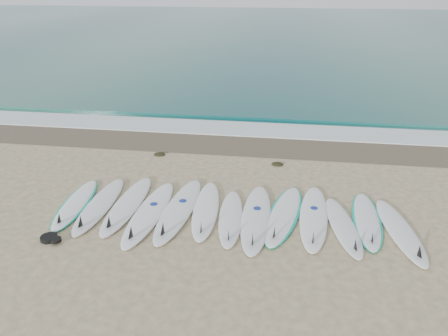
# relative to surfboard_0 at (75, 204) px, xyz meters

# --- Properties ---
(ground) EXTENTS (120.00, 120.00, 0.00)m
(ground) POSITION_rel_surfboard_0_xyz_m (3.40, 0.09, -0.04)
(ground) COLOR tan
(ocean) EXTENTS (120.00, 55.00, 0.03)m
(ocean) POSITION_rel_surfboard_0_xyz_m (3.40, 32.59, -0.03)
(ocean) COLOR #1B5852
(ocean) RESTS_ON ground
(wet_sand_band) EXTENTS (120.00, 1.80, 0.01)m
(wet_sand_band) POSITION_rel_surfboard_0_xyz_m (3.40, 4.19, -0.04)
(wet_sand_band) COLOR brown
(wet_sand_band) RESTS_ON ground
(foam_band) EXTENTS (120.00, 1.40, 0.04)m
(foam_band) POSITION_rel_surfboard_0_xyz_m (3.40, 5.59, -0.02)
(foam_band) COLOR silver
(foam_band) RESTS_ON ground
(wave_crest) EXTENTS (120.00, 1.00, 0.10)m
(wave_crest) POSITION_rel_surfboard_0_xyz_m (3.40, 7.09, 0.01)
(wave_crest) COLOR #1B5852
(wave_crest) RESTS_ON ground
(surfboard_0) EXTENTS (0.77, 2.39, 0.30)m
(surfboard_0) POSITION_rel_surfboard_0_xyz_m (0.00, 0.00, 0.00)
(surfboard_0) COLOR white
(surfboard_0) RESTS_ON ground
(surfboard_1) EXTENTS (0.59, 2.62, 0.33)m
(surfboard_1) POSITION_rel_surfboard_0_xyz_m (0.55, -0.02, 0.01)
(surfboard_1) COLOR white
(surfboard_1) RESTS_ON ground
(surfboard_2) EXTENTS (0.60, 2.73, 0.35)m
(surfboard_2) POSITION_rel_surfboard_0_xyz_m (1.14, 0.08, 0.02)
(surfboard_2) COLOR white
(surfboard_2) RESTS_ON ground
(surfboard_3) EXTENTS (0.68, 2.85, 0.36)m
(surfboard_3) POSITION_rel_surfboard_0_xyz_m (1.71, -0.20, 0.02)
(surfboard_3) COLOR white
(surfboard_3) RESTS_ON ground
(surfboard_4) EXTENTS (0.75, 2.92, 0.37)m
(surfboard_4) POSITION_rel_surfboard_0_xyz_m (2.29, 0.03, 0.02)
(surfboard_4) COLOR white
(surfboard_4) RESTS_ON ground
(surfboard_5) EXTENTS (0.75, 2.60, 0.33)m
(surfboard_5) POSITION_rel_surfboard_0_xyz_m (2.87, 0.13, 0.01)
(surfboard_5) COLOR white
(surfboard_5) RESTS_ON ground
(surfboard_6) EXTENTS (0.67, 2.37, 0.30)m
(surfboard_6) POSITION_rel_surfboard_0_xyz_m (3.43, -0.11, 0.01)
(surfboard_6) COLOR white
(surfboard_6) RESTS_ON ground
(surfboard_7) EXTENTS (0.62, 2.85, 0.36)m
(surfboard_7) POSITION_rel_surfboard_0_xyz_m (3.95, -0.06, 0.02)
(surfboard_7) COLOR white
(surfboard_7) RESTS_ON ground
(surfboard_8) EXTENTS (1.07, 2.69, 0.33)m
(surfboard_8) POSITION_rel_surfboard_0_xyz_m (4.50, 0.18, 0.01)
(surfboard_8) COLOR white
(surfboard_8) RESTS_ON ground
(surfboard_9) EXTENTS (0.73, 2.77, 0.35)m
(surfboard_9) POSITION_rel_surfboard_0_xyz_m (5.12, 0.15, 0.02)
(surfboard_9) COLOR white
(surfboard_9) RESTS_ON ground
(surfboard_10) EXTENTS (0.82, 2.36, 0.30)m
(surfboard_10) POSITION_rel_surfboard_0_xyz_m (5.69, -0.13, 0.01)
(surfboard_10) COLOR white
(surfboard_10) RESTS_ON ground
(surfboard_11) EXTENTS (0.68, 2.39, 0.30)m
(surfboard_11) POSITION_rel_surfboard_0_xyz_m (6.19, 0.22, 0.00)
(surfboard_11) COLOR white
(surfboard_11) RESTS_ON ground
(surfboard_12) EXTENTS (0.85, 2.53, 0.32)m
(surfboard_12) POSITION_rel_surfboard_0_xyz_m (6.78, -0.14, 0.01)
(surfboard_12) COLOR white
(surfboard_12) RESTS_ON ground
(seaweed_near) EXTENTS (0.32, 0.25, 0.06)m
(seaweed_near) POSITION_rel_surfboard_0_xyz_m (1.01, 3.08, -0.01)
(seaweed_near) COLOR black
(seaweed_near) RESTS_ON ground
(seaweed_far) EXTENTS (0.32, 0.25, 0.06)m
(seaweed_far) POSITION_rel_surfboard_0_xyz_m (4.28, 2.87, -0.01)
(seaweed_far) COLOR black
(seaweed_far) RESTS_ON ground
(leash_coil) EXTENTS (0.46, 0.36, 0.11)m
(leash_coil) POSITION_rel_surfboard_0_xyz_m (0.16, -1.34, 0.00)
(leash_coil) COLOR black
(leash_coil) RESTS_ON ground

